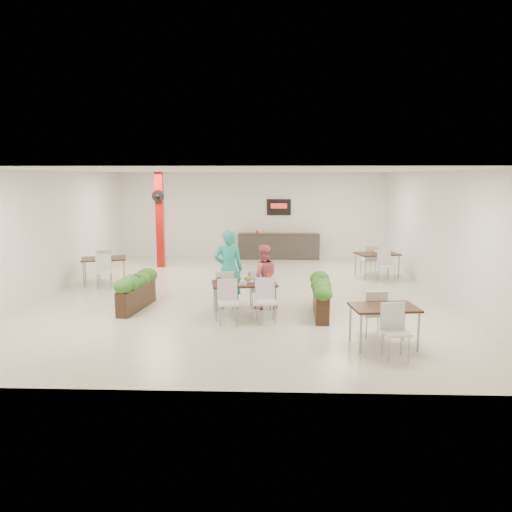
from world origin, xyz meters
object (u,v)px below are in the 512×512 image
(diner_man, at_px, (229,269))
(planter_right, at_px, (321,294))
(side_table_c, at_px, (384,313))
(planter_left, at_px, (136,288))
(diner_woman, at_px, (263,277))
(red_column, at_px, (160,219))
(service_counter, at_px, (279,246))
(side_table_a, at_px, (104,262))
(main_table, at_px, (244,288))
(side_table_b, at_px, (377,257))

(diner_man, height_order, planter_right, diner_man)
(diner_man, xyz_separation_m, side_table_c, (3.04, -2.56, -0.30))
(planter_left, xyz_separation_m, planter_right, (4.23, -0.36, -0.01))
(planter_right, bearing_deg, diner_woman, 157.66)
(red_column, relative_size, planter_left, 1.81)
(service_counter, distance_m, planter_left, 7.98)
(planter_left, bearing_deg, diner_woman, 3.33)
(diner_woman, bearing_deg, side_table_c, 121.62)
(planter_right, height_order, side_table_a, planter_right)
(main_table, xyz_separation_m, side_table_c, (2.65, -1.91, -0.01))
(red_column, distance_m, diner_man, 5.95)
(diner_man, bearing_deg, red_column, -71.47)
(side_table_a, height_order, side_table_b, same)
(side_table_a, xyz_separation_m, side_table_c, (6.84, -5.07, -0.01))
(red_column, xyz_separation_m, side_table_c, (5.81, -7.77, -1.02))
(diner_man, height_order, planter_left, diner_man)
(service_counter, xyz_separation_m, side_table_a, (-5.02, -4.57, 0.14))
(red_column, height_order, side_table_a, red_column)
(red_column, relative_size, side_table_b, 1.91)
(main_table, xyz_separation_m, side_table_a, (-4.19, 3.16, -0.01))
(red_column, distance_m, main_table, 6.74)
(red_column, height_order, diner_man, red_column)
(main_table, distance_m, side_table_b, 5.77)
(side_table_b, distance_m, side_table_c, 6.36)
(service_counter, bearing_deg, side_table_a, -137.70)
(side_table_a, distance_m, side_table_c, 8.51)
(main_table, relative_size, side_table_c, 1.08)
(planter_right, xyz_separation_m, side_table_a, (-5.89, 3.04, 0.14))
(main_table, xyz_separation_m, planter_left, (-2.52, 0.49, -0.14))
(service_counter, relative_size, main_table, 1.67)
(planter_left, distance_m, side_table_a, 3.15)
(planter_left, relative_size, side_table_a, 1.05)
(planter_right, relative_size, side_table_a, 1.07)
(side_table_c, bearing_deg, side_table_a, 135.97)
(side_table_b, relative_size, side_table_c, 1.01)
(planter_left, bearing_deg, service_counter, 65.14)
(side_table_c, bearing_deg, planter_right, 107.40)
(service_counter, relative_size, planter_left, 1.70)
(main_table, bearing_deg, side_table_c, -35.76)
(main_table, bearing_deg, diner_woman, 58.08)
(red_column, bearing_deg, service_counter, 25.00)
(diner_man, xyz_separation_m, diner_woman, (0.80, 0.00, -0.17))
(diner_man, bearing_deg, diner_woman, 170.48)
(planter_right, height_order, side_table_b, planter_right)
(service_counter, xyz_separation_m, diner_man, (-1.22, -7.07, 0.43))
(service_counter, height_order, planter_right, service_counter)
(diner_man, relative_size, planter_left, 1.05)
(side_table_b, bearing_deg, planter_right, -131.96)
(main_table, height_order, planter_right, planter_right)
(diner_woman, distance_m, side_table_b, 5.01)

